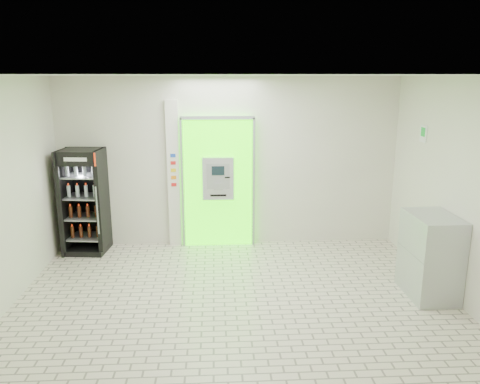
{
  "coord_description": "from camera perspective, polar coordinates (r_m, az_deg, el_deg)",
  "views": [
    {
      "loc": [
        -0.25,
        -5.68,
        2.99
      ],
      "look_at": [
        0.12,
        1.2,
        1.28
      ],
      "focal_mm": 35.0,
      "sensor_mm": 36.0,
      "label": 1
    }
  ],
  "objects": [
    {
      "name": "steel_cabinet",
      "position": [
        7.01,
        22.17,
        -7.22
      ],
      "size": [
        0.59,
        0.88,
        1.16
      ],
      "rotation": [
        0.0,
        0.0,
        0.01
      ],
      "color": "#ADB0B5",
      "rests_on": "ground"
    },
    {
      "name": "atm_assembly",
      "position": [
        8.3,
        -2.69,
        1.27
      ],
      "size": [
        1.3,
        0.24,
        2.33
      ],
      "color": "#2FFF00",
      "rests_on": "ground"
    },
    {
      "name": "ground",
      "position": [
        6.43,
        -0.53,
        -13.78
      ],
      "size": [
        6.0,
        6.0,
        0.0
      ],
      "primitive_type": "plane",
      "color": "beige",
      "rests_on": "ground"
    },
    {
      "name": "exit_sign",
      "position": [
        7.84,
        21.47,
        6.63
      ],
      "size": [
        0.02,
        0.22,
        0.26
      ],
      "color": "white",
      "rests_on": "room_shell"
    },
    {
      "name": "beverage_cooler",
      "position": [
        8.47,
        -18.41,
        -1.32
      ],
      "size": [
        0.74,
        0.68,
        1.8
      ],
      "rotation": [
        0.0,
        0.0,
        -0.1
      ],
      "color": "black",
      "rests_on": "ground"
    },
    {
      "name": "pillar",
      "position": [
        8.34,
        -8.07,
        2.11
      ],
      "size": [
        0.22,
        0.11,
        2.6
      ],
      "color": "silver",
      "rests_on": "ground"
    },
    {
      "name": "room_shell",
      "position": [
        5.8,
        -0.57,
        2.54
      ],
      "size": [
        6.0,
        6.0,
        6.0
      ],
      "color": "silver",
      "rests_on": "ground"
    }
  ]
}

